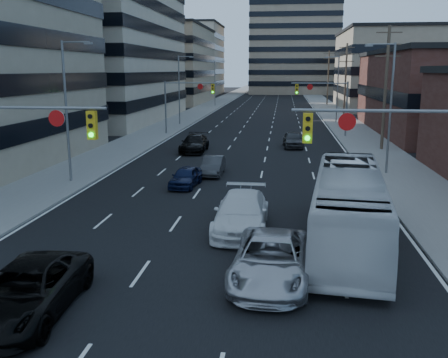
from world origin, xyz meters
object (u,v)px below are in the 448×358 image
white_van (241,213)px  transit_bus (349,208)px  sedan_blue (186,177)px  black_pickup (26,291)px  silver_suv (271,259)px

white_van → transit_bus: size_ratio=0.50×
transit_bus → sedan_blue: (-8.80, 9.77, -0.99)m
black_pickup → silver_suv: (7.21, 3.37, 0.02)m
transit_bus → black_pickup: bearing=-138.1°
silver_suv → transit_bus: transit_bus is taller
black_pickup → sedan_blue: bearing=82.4°
transit_bus → sedan_blue: size_ratio=3.14×
black_pickup → transit_bus: bearing=33.0°
silver_suv → transit_bus: (3.10, 4.01, 0.84)m
transit_bus → silver_suv: bearing=-121.4°
black_pickup → sedan_blue: black_pickup is taller
transit_bus → sedan_blue: bearing=138.3°
white_van → transit_bus: (4.59, -1.45, 0.79)m
black_pickup → transit_bus: transit_bus is taller
black_pickup → sedan_blue: (1.50, 17.16, -0.14)m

